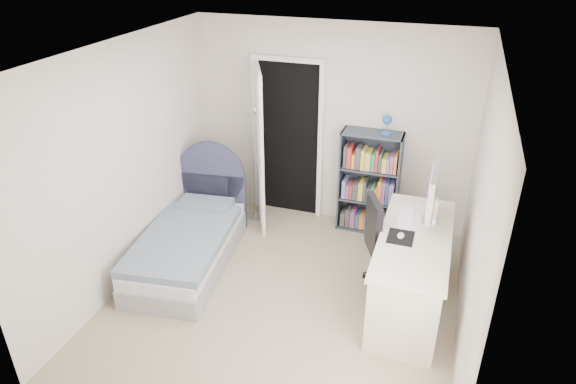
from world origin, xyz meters
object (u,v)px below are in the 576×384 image
(bed, at_px, (190,241))
(bookcase, at_px, (369,186))
(desk, at_px, (412,268))
(nightstand, at_px, (224,191))
(office_chair, at_px, (384,240))
(floor_lamp, at_px, (255,175))

(bed, bearing_deg, bookcase, 37.37)
(bookcase, xyz_separation_m, desk, (0.67, -1.34, -0.15))
(bed, bearing_deg, nightstand, 93.46)
(desk, bearing_deg, office_chair, 147.12)
(floor_lamp, xyz_separation_m, bookcase, (1.41, 0.22, -0.03))
(nightstand, bearing_deg, bed, -86.54)
(office_chair, bearing_deg, nightstand, 158.68)
(bed, bearing_deg, office_chair, 5.83)
(nightstand, distance_m, floor_lamp, 0.50)
(bed, relative_size, nightstand, 3.46)
(nightstand, bearing_deg, bookcase, 8.65)
(bed, xyz_separation_m, floor_lamp, (0.36, 1.13, 0.37))
(floor_lamp, height_order, office_chair, floor_lamp)
(floor_lamp, bearing_deg, office_chair, -27.35)
(nightstand, height_order, floor_lamp, floor_lamp)
(nightstand, bearing_deg, office_chair, -21.32)
(nightstand, relative_size, bookcase, 0.37)
(floor_lamp, height_order, bookcase, floor_lamp)
(bed, xyz_separation_m, nightstand, (-0.06, 1.07, 0.11))
(nightstand, height_order, desk, desk)
(floor_lamp, distance_m, desk, 2.37)
(bed, distance_m, office_chair, 2.16)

